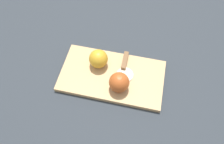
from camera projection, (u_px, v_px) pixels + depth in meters
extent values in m
plane|color=#282D33|center=(112.00, 77.00, 0.85)|extent=(4.00, 4.00, 0.00)
cube|color=tan|center=(112.00, 76.00, 0.84)|extent=(0.43, 0.28, 0.02)
sphere|color=gold|center=(98.00, 59.00, 0.83)|extent=(0.07, 0.07, 0.07)
cylinder|color=#EFE5C6|center=(99.00, 60.00, 0.83)|extent=(0.07, 0.01, 0.07)
sphere|color=#AD4C1E|center=(119.00, 82.00, 0.78)|extent=(0.07, 0.07, 0.07)
cylinder|color=#EFE5C6|center=(118.00, 84.00, 0.77)|extent=(0.06, 0.04, 0.07)
cube|color=silver|center=(121.00, 80.00, 0.82)|extent=(0.03, 0.09, 0.00)
cube|color=brown|center=(125.00, 61.00, 0.86)|extent=(0.03, 0.08, 0.02)
cylinder|color=#EFE5C6|center=(125.00, 76.00, 0.83)|extent=(0.06, 0.06, 0.00)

